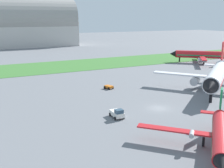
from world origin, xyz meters
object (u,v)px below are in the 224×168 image
at_px(airplane_parked_jet_far, 202,55).
at_px(baggage_cart_by_runway, 109,87).
at_px(airplane_foreground_turboprop, 220,134).
at_px(airplane_midfield_jet, 217,75).
at_px(pushback_tug_near_gate, 117,113).

bearing_deg(airplane_parked_jet_far, baggage_cart_by_runway, 61.85).
height_order(airplane_foreground_turboprop, airplane_midfield_jet, airplane_midfield_jet).
xyz_separation_m(airplane_parked_jet_far, airplane_midfield_jet, (-31.83, -38.09, 0.82)).
bearing_deg(baggage_cart_by_runway, pushback_tug_near_gate, -39.36).
distance_m(airplane_parked_jet_far, baggage_cart_by_runway, 61.15).
relative_size(airplane_foreground_turboprop, baggage_cart_by_runway, 6.94).
bearing_deg(pushback_tug_near_gate, airplane_midfield_jet, 102.64).
distance_m(airplane_parked_jet_far, airplane_midfield_jet, 49.64).
xyz_separation_m(pushback_tug_near_gate, baggage_cart_by_runway, (8.64, 21.49, -0.34)).
relative_size(airplane_foreground_turboprop, airplane_midfield_jet, 0.66).
bearing_deg(airplane_midfield_jet, pushback_tug_near_gate, -27.26).
distance_m(airplane_foreground_turboprop, airplane_midfield_jet, 36.75).
bearing_deg(baggage_cart_by_runway, airplane_foreground_turboprop, -19.63).
bearing_deg(airplane_parked_jet_far, pushback_tug_near_gate, 74.10).
bearing_deg(airplane_foreground_turboprop, airplane_parked_jet_far, -175.80).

